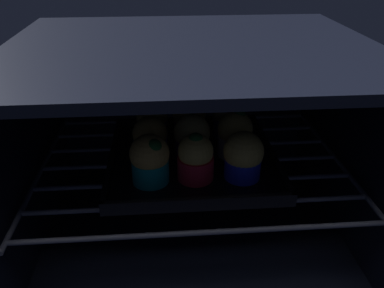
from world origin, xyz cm
name	(u,v)px	position (x,y,z in cm)	size (l,w,h in cm)	color
oven_cavity	(190,136)	(0.00, 26.25, 17.00)	(59.00, 47.00, 37.00)	black
oven_rack	(192,163)	(0.00, 22.00, 13.60)	(54.80, 42.00, 0.80)	#444756
baking_tray	(192,158)	(0.00, 21.96, 14.69)	(29.49, 29.49, 2.20)	black
muffin_row0_col0	(150,159)	(-7.27, 14.24, 19.30)	(6.36, 6.36, 8.27)	#0C8C84
muffin_row0_col1	(196,157)	(0.05, 14.64, 19.06)	(5.99, 5.99, 8.30)	red
muffin_row0_col2	(243,156)	(7.70, 14.44, 19.03)	(6.58, 6.58, 8.04)	#1928B7
muffin_row1_col0	(150,139)	(-7.37, 21.71, 18.97)	(6.10, 6.10, 7.94)	#1928B7
muffin_row1_col1	(191,137)	(-0.09, 22.01, 18.99)	(6.47, 6.47, 7.95)	#7A238C
muffin_row1_col2	(235,134)	(7.65, 21.81, 19.31)	(6.26, 6.26, 8.79)	silver
muffin_row2_col0	(152,121)	(-7.15, 29.50, 18.81)	(6.00, 6.00, 7.69)	#7A238C
muffin_row2_col1	(188,119)	(-0.25, 29.22, 19.21)	(6.48, 6.48, 8.32)	#7A238C
muffin_row2_col2	(228,118)	(7.70, 29.35, 19.08)	(6.02, 6.02, 8.03)	#1928B7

